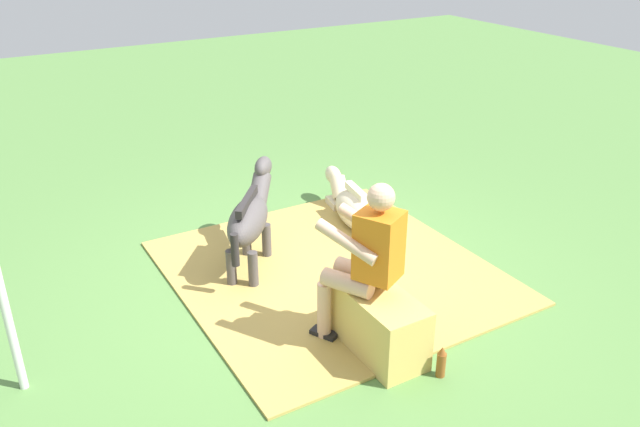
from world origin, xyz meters
The scene contains 7 objects.
ground_plane centered at (0.00, 0.00, 0.00)m, with size 24.00×24.00×0.00m, color #568442.
hay_patch centered at (-0.02, -0.25, 0.01)m, with size 2.91×2.76×0.02m, color tan.
hay_bale centered at (-1.22, 0.05, 0.25)m, with size 0.80×0.40×0.50m, color tan.
person_seated centered at (-1.06, 0.10, 0.77)m, with size 0.72×0.60×1.38m.
pony_standing centered at (0.47, 0.33, 0.53)m, with size 1.14×0.97×0.89m.
pony_lying centered at (0.76, -1.02, 0.19)m, with size 1.36×0.54×0.42m.
soda_bottle centered at (-1.69, -0.17, 0.12)m, with size 0.07×0.07×0.26m.
Camera 1 is at (-4.50, 2.49, 3.10)m, focal length 36.30 mm.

